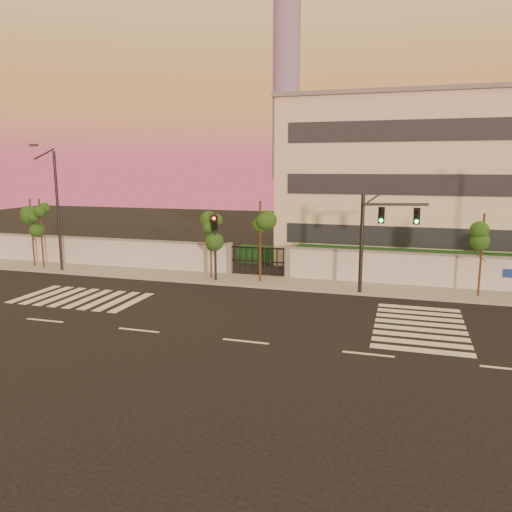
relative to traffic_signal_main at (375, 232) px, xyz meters
name	(u,v)px	position (x,y,z in m)	size (l,w,h in m)	color
ground	(246,342)	(-4.56, -9.24, -3.62)	(120.00, 120.00, 0.00)	black
sidewalk	(298,284)	(-4.56, 1.26, -3.54)	(60.00, 3.00, 0.15)	gray
perimeter_wall	(305,264)	(-4.46, 2.76, -2.55)	(60.00, 0.36, 2.20)	#B0B3B8
hedge_row	(328,261)	(-3.39, 5.50, -2.80)	(41.00, 4.25, 1.80)	#103816
institutional_building	(447,180)	(4.44, 12.74, 2.54)	(24.40, 12.40, 12.25)	beige
distant_skyscraper	(286,72)	(-69.56, 270.76, 58.37)	(16.00, 16.00, 118.00)	slate
road_markings	(239,313)	(-6.14, -5.49, -3.61)	(57.00, 7.62, 0.02)	silver
street_tree_a	(31,217)	(-23.89, 1.13, 0.02)	(1.48, 1.17, 4.95)	#382314
street_tree_b	(41,218)	(-22.78, 0.75, 0.06)	(1.50, 1.20, 5.00)	#382314
street_tree_c	(211,231)	(-10.15, 0.98, -0.43)	(1.43, 1.14, 4.33)	#382314
street_tree_d	(261,223)	(-6.91, 1.07, 0.17)	(1.63, 1.30, 5.14)	#382314
street_tree_e	(483,236)	(5.65, 1.06, -0.15)	(1.45, 1.16, 4.71)	#382314
traffic_signal_main	(375,232)	(0.00, 0.00, 0.00)	(3.58, 1.02, 5.72)	black
traffic_signal_secondary	(215,239)	(-9.68, 0.45, -0.85)	(0.34, 0.33, 4.36)	black
streetlight_west	(56,205)	(-21.00, 0.17, 1.02)	(0.51, 2.07, 8.58)	black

